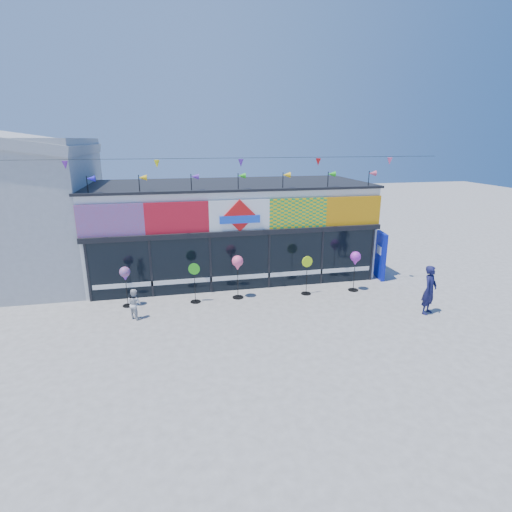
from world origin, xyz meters
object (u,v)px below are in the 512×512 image
object	(u,v)px
spinner_2	(238,264)
child	(134,304)
spinner_0	(125,275)
spinner_1	(195,282)
blue_sign	(380,255)
spinner_4	(355,260)
spinner_3	(307,274)
adult_man	(430,290)

from	to	relation	value
spinner_2	child	size ratio (longest dim) A/B	1.60
spinner_0	spinner_2	size ratio (longest dim) A/B	0.89
spinner_1	blue_sign	bearing A→B (deg)	7.44
blue_sign	spinner_4	xyz separation A→B (m)	(-1.79, -1.20, 0.28)
spinner_0	spinner_3	distance (m)	6.89
spinner_1	adult_man	world-z (taller)	adult_man
spinner_3	blue_sign	bearing A→B (deg)	16.94
spinner_0	spinner_4	size ratio (longest dim) A/B	0.93
child	adult_man	bearing A→B (deg)	-146.64
spinner_1	spinner_2	distance (m)	1.75
blue_sign	spinner_1	size ratio (longest dim) A/B	1.35
spinner_4	adult_man	distance (m)	3.09
spinner_4	adult_man	size ratio (longest dim) A/B	0.94
spinner_1	child	size ratio (longest dim) A/B	1.44
spinner_1	adult_man	distance (m)	8.46
blue_sign	child	xyz separation A→B (m)	(-10.33, -2.07, -0.51)
blue_sign	spinner_3	bearing A→B (deg)	-153.60
spinner_3	adult_man	distance (m)	4.48
spinner_0	spinner_1	size ratio (longest dim) A/B	0.99
blue_sign	spinner_0	bearing A→B (deg)	-165.64
spinner_2	spinner_1	bearing A→B (deg)	-176.90
spinner_0	spinner_4	world-z (taller)	spinner_4
spinner_3	spinner_4	xyz separation A→B (m)	(2.02, -0.04, 0.49)
spinner_3	child	bearing A→B (deg)	-172.07
blue_sign	spinner_4	distance (m)	2.17
spinner_0	child	distance (m)	1.39
spinner_1	spinner_2	world-z (taller)	spinner_2
spinner_4	spinner_3	bearing A→B (deg)	178.95
blue_sign	adult_man	size ratio (longest dim) A/B	1.18
spinner_0	spinner_2	bearing A→B (deg)	-0.91
adult_man	child	bearing A→B (deg)	137.25
spinner_1	spinner_0	bearing A→B (deg)	176.41
spinner_2	child	bearing A→B (deg)	-163.97
spinner_4	spinner_2	bearing A→B (deg)	177.40
adult_man	child	world-z (taller)	adult_man
blue_sign	child	distance (m)	10.55
spinner_3	child	size ratio (longest dim) A/B	1.47
spinner_1	spinner_3	distance (m)	4.39
spinner_0	adult_man	world-z (taller)	adult_man
spinner_3	adult_man	bearing A→B (deg)	-36.38
spinner_2	spinner_4	world-z (taller)	spinner_2
spinner_0	spinner_3	world-z (taller)	spinner_3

